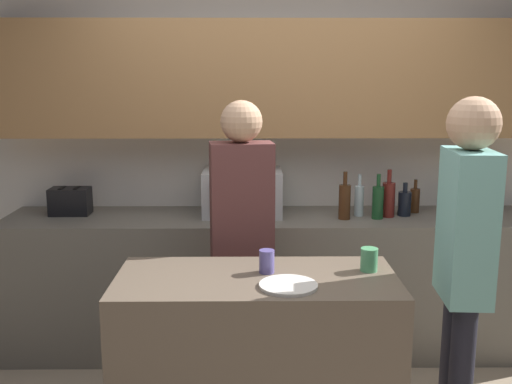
{
  "coord_description": "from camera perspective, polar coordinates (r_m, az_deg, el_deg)",
  "views": [
    {
      "loc": [
        -0.18,
        -2.46,
        1.87
      ],
      "look_at": [
        -0.15,
        0.43,
        1.29
      ],
      "focal_mm": 42.0,
      "sensor_mm": 36.0,
      "label": 1
    }
  ],
  "objects": [
    {
      "name": "microwave",
      "position": [
        4.0,
        -1.31,
        -0.02
      ],
      "size": [
        0.52,
        0.39,
        0.3
      ],
      "color": "#B7BABC",
      "rests_on": "back_counter"
    },
    {
      "name": "person_center",
      "position": [
        3.31,
        -1.36,
        -3.28
      ],
      "size": [
        0.36,
        0.23,
        1.72
      ],
      "rotation": [
        0.0,
        0.0,
        -3.01
      ],
      "color": "black",
      "rests_on": "ground_plane"
    },
    {
      "name": "back_wall",
      "position": [
        4.14,
        1.92,
        6.74
      ],
      "size": [
        6.4,
        0.4,
        2.7
      ],
      "color": "silver",
      "rests_on": "ground_plane"
    },
    {
      "name": "plate_on_island",
      "position": [
        2.67,
        3.1,
        -8.88
      ],
      "size": [
        0.26,
        0.26,
        0.01
      ],
      "color": "white",
      "rests_on": "kitchen_island"
    },
    {
      "name": "kitchen_island",
      "position": [
        2.99,
        0.05,
        -16.57
      ],
      "size": [
        1.31,
        0.61,
        0.94
      ],
      "color": "brown",
      "rests_on": "ground_plane"
    },
    {
      "name": "potted_plant",
      "position": [
        4.22,
        18.62,
        0.66
      ],
      "size": [
        0.14,
        0.14,
        0.4
      ],
      "color": "#333D4C",
      "rests_on": "back_counter"
    },
    {
      "name": "bottle_2",
      "position": [
        3.96,
        11.53,
        -0.91
      ],
      "size": [
        0.07,
        0.07,
        0.29
      ],
      "color": "#194723",
      "rests_on": "back_counter"
    },
    {
      "name": "cup_0",
      "position": [
        2.91,
        10.72,
        -6.34
      ],
      "size": [
        0.08,
        0.08,
        0.11
      ],
      "color": "#51A66D",
      "rests_on": "kitchen_island"
    },
    {
      "name": "bottle_0",
      "position": [
        3.91,
        8.44,
        -0.86
      ],
      "size": [
        0.08,
        0.08,
        0.31
      ],
      "color": "#472814",
      "rests_on": "back_counter"
    },
    {
      "name": "bottle_5",
      "position": [
        4.2,
        14.89,
        -0.73
      ],
      "size": [
        0.06,
        0.06,
        0.23
      ],
      "color": "#472814",
      "rests_on": "back_counter"
    },
    {
      "name": "bottle_1",
      "position": [
        4.02,
        9.79,
        -0.76
      ],
      "size": [
        0.06,
        0.06,
        0.28
      ],
      "color": "silver",
      "rests_on": "back_counter"
    },
    {
      "name": "bottle_3",
      "position": [
        4.03,
        12.5,
        -0.63
      ],
      "size": [
        0.08,
        0.08,
        0.32
      ],
      "color": "maroon",
      "rests_on": "back_counter"
    },
    {
      "name": "bottle_4",
      "position": [
        4.09,
        13.96,
        -1.03
      ],
      "size": [
        0.09,
        0.09,
        0.22
      ],
      "color": "black",
      "rests_on": "back_counter"
    },
    {
      "name": "cup_1",
      "position": [
        2.84,
        1.03,
        -6.63
      ],
      "size": [
        0.07,
        0.07,
        0.11
      ],
      "color": "#5C539B",
      "rests_on": "kitchen_island"
    },
    {
      "name": "toaster",
      "position": [
        4.19,
        -17.27,
        -0.84
      ],
      "size": [
        0.26,
        0.16,
        0.18
      ],
      "color": "black",
      "rests_on": "back_counter"
    },
    {
      "name": "back_counter",
      "position": [
        4.11,
        1.98,
        -8.65
      ],
      "size": [
        3.6,
        0.62,
        0.93
      ],
      "color": "#6B665B",
      "rests_on": "ground_plane"
    },
    {
      "name": "person_left",
      "position": [
        2.86,
        19.24,
        -5.64
      ],
      "size": [
        0.23,
        0.35,
        1.77
      ],
      "rotation": [
        0.0,
        0.0,
        1.5
      ],
      "color": "black",
      "rests_on": "ground_plane"
    }
  ]
}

